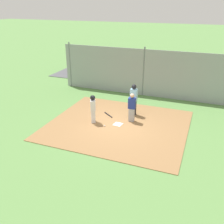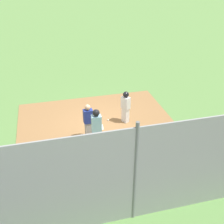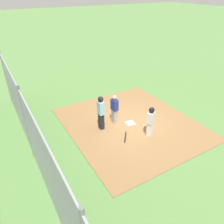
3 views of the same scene
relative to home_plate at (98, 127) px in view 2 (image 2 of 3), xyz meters
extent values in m
plane|color=#5B8947|center=(0.00, 0.00, -0.04)|extent=(140.00, 140.00, 0.00)
cube|color=olive|center=(0.00, 0.00, -0.03)|extent=(7.20, 6.40, 0.03)
cube|color=white|center=(0.00, 0.00, 0.00)|extent=(0.48, 0.48, 0.02)
cube|color=#9E9EA3|center=(-0.55, -0.67, 0.37)|extent=(0.31, 0.24, 0.76)
cube|color=navy|center=(-0.55, -0.67, 1.05)|extent=(0.40, 0.28, 0.60)
sphere|color=tan|center=(-0.55, -0.67, 1.47)|extent=(0.24, 0.24, 0.24)
cube|color=black|center=(-0.37, -1.56, 0.42)|extent=(0.31, 0.24, 0.87)
cube|color=#8CC1E0|center=(-0.37, -1.56, 1.20)|extent=(0.39, 0.28, 0.69)
sphere|color=black|center=(-0.37, -1.56, 1.68)|extent=(0.27, 0.27, 0.27)
cube|color=silver|center=(1.34, 0.21, 0.35)|extent=(0.33, 0.37, 0.72)
cube|color=silver|center=(1.34, 0.21, 0.99)|extent=(0.41, 0.46, 0.57)
sphere|color=tan|center=(1.34, 0.21, 1.39)|extent=(0.22, 0.22, 0.22)
sphere|color=black|center=(1.34, 0.21, 1.41)|extent=(0.27, 0.27, 0.27)
cylinder|color=black|center=(0.92, -0.92, 0.02)|extent=(0.69, 0.55, 0.06)
sphere|color=white|center=(0.58, 0.46, 0.03)|extent=(0.07, 0.07, 0.07)
cube|color=#93999E|center=(0.00, -5.06, 1.56)|extent=(12.00, 0.05, 3.20)
cylinder|color=slate|center=(0.00, -5.06, 1.64)|extent=(0.10, 0.10, 3.35)
camera|label=1|loc=(-4.07, 11.32, 6.02)|focal=40.27mm
camera|label=2|loc=(-2.00, -10.38, 6.79)|focal=44.04mm
camera|label=3|loc=(7.86, -5.75, 6.41)|focal=34.60mm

